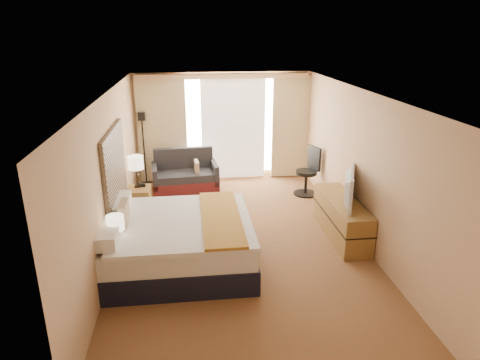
{
  "coord_description": "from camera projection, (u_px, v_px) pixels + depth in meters",
  "views": [
    {
      "loc": [
        -0.81,
        -6.71,
        3.55
      ],
      "look_at": [
        0.05,
        0.4,
        1.01
      ],
      "focal_mm": 32.0,
      "sensor_mm": 36.0,
      "label": 1
    }
  ],
  "objects": [
    {
      "name": "wall_back",
      "position": [
        223.0,
        127.0,
        10.4
      ],
      "size": [
        4.2,
        0.02,
        2.6
      ],
      "primitive_type": "cube",
      "color": "tan",
      "rests_on": "ground"
    },
    {
      "name": "bed",
      "position": [
        178.0,
        242.0,
        6.7
      ],
      "size": [
        2.27,
        2.08,
        1.1
      ],
      "color": "black",
      "rests_on": "floor"
    },
    {
      "name": "lamp_left",
      "position": [
        115.0,
        224.0,
        6.03
      ],
      "size": [
        0.25,
        0.25,
        0.52
      ],
      "color": "black",
      "rests_on": "nightstand_left"
    },
    {
      "name": "floor_lamp",
      "position": [
        143.0,
        134.0,
        10.02
      ],
      "size": [
        0.22,
        0.22,
        1.73
      ],
      "color": "black",
      "rests_on": "floor"
    },
    {
      "name": "lamp_right",
      "position": [
        136.0,
        163.0,
        8.42
      ],
      "size": [
        0.31,
        0.31,
        0.65
      ],
      "color": "black",
      "rests_on": "nightstand_right"
    },
    {
      "name": "curtains",
      "position": [
        223.0,
        123.0,
        10.26
      ],
      "size": [
        4.12,
        0.19,
        2.56
      ],
      "color": "beige",
      "rests_on": "floor"
    },
    {
      "name": "ceiling",
      "position": [
        240.0,
        93.0,
        6.69
      ],
      "size": [
        4.2,
        7.0,
        0.02
      ],
      "primitive_type": "cube",
      "color": "silver",
      "rests_on": "wall_back"
    },
    {
      "name": "floor",
      "position": [
        240.0,
        241.0,
        7.56
      ],
      "size": [
        4.2,
        7.0,
        0.02
      ],
      "primitive_type": "cube",
      "color": "#5A2119",
      "rests_on": "ground"
    },
    {
      "name": "wall_left",
      "position": [
        111.0,
        177.0,
        6.89
      ],
      "size": [
        0.02,
        7.0,
        2.6
      ],
      "primitive_type": "cube",
      "color": "tan",
      "rests_on": "ground"
    },
    {
      "name": "window",
      "position": [
        233.0,
        126.0,
        10.39
      ],
      "size": [
        2.3,
        0.02,
        2.3
      ],
      "primitive_type": "cube",
      "color": "white",
      "rests_on": "wall_back"
    },
    {
      "name": "wall_right",
      "position": [
        361.0,
        167.0,
        7.36
      ],
      "size": [
        0.02,
        7.0,
        2.6
      ],
      "primitive_type": "cube",
      "color": "tan",
      "rests_on": "ground"
    },
    {
      "name": "media_dresser",
      "position": [
        341.0,
        218.0,
        7.65
      ],
      "size": [
        0.5,
        1.8,
        0.7
      ],
      "primitive_type": "cube",
      "color": "olive",
      "rests_on": "floor"
    },
    {
      "name": "nightstand_left",
      "position": [
        122.0,
        265.0,
        6.27
      ],
      "size": [
        0.45,
        0.52,
        0.55
      ],
      "primitive_type": "cube",
      "color": "olive",
      "rests_on": "floor"
    },
    {
      "name": "headboard",
      "position": [
        115.0,
        174.0,
        7.08
      ],
      "size": [
        0.06,
        1.85,
        1.5
      ],
      "primitive_type": "cube",
      "color": "black",
      "rests_on": "wall_left"
    },
    {
      "name": "tissue_box",
      "position": [
        124.0,
        245.0,
        6.15
      ],
      "size": [
        0.16,
        0.16,
        0.12
      ],
      "primitive_type": "cube",
      "rotation": [
        0.0,
        0.0,
        -0.21
      ],
      "color": "#8DACDA",
      "rests_on": "nightstand_left"
    },
    {
      "name": "television",
      "position": [
        345.0,
        188.0,
        7.27
      ],
      "size": [
        0.51,
        1.02,
        0.6
      ],
      "primitive_type": "imported",
      "rotation": [
        0.0,
        0.0,
        1.19
      ],
      "color": "black",
      "rests_on": "media_dresser"
    },
    {
      "name": "wall_front",
      "position": [
        287.0,
        294.0,
        3.85
      ],
      "size": [
        4.2,
        0.02,
        2.6
      ],
      "primitive_type": "cube",
      "color": "tan",
      "rests_on": "ground"
    },
    {
      "name": "loveseat",
      "position": [
        185.0,
        177.0,
        9.93
      ],
      "size": [
        1.55,
        0.93,
        0.93
      ],
      "rotation": [
        0.0,
        0.0,
        0.09
      ],
      "color": "#561819",
      "rests_on": "floor"
    },
    {
      "name": "nightstand_right",
      "position": [
        139.0,
        201.0,
        8.61
      ],
      "size": [
        0.45,
        0.52,
        0.55
      ],
      "primitive_type": "cube",
      "color": "olive",
      "rests_on": "floor"
    },
    {
      "name": "desk_chair",
      "position": [
        308.0,
        173.0,
        9.58
      ],
      "size": [
        0.54,
        0.54,
        1.09
      ],
      "rotation": [
        0.0,
        0.0,
        0.35
      ],
      "color": "black",
      "rests_on": "floor"
    },
    {
      "name": "telephone",
      "position": [
        141.0,
        185.0,
        8.61
      ],
      "size": [
        0.18,
        0.15,
        0.06
      ],
      "primitive_type": "cube",
      "rotation": [
        0.0,
        0.0,
        0.17
      ],
      "color": "black",
      "rests_on": "nightstand_right"
    }
  ]
}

